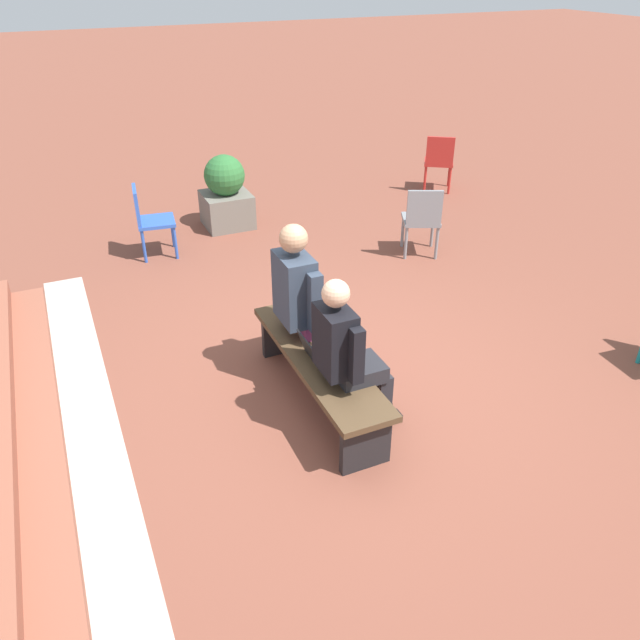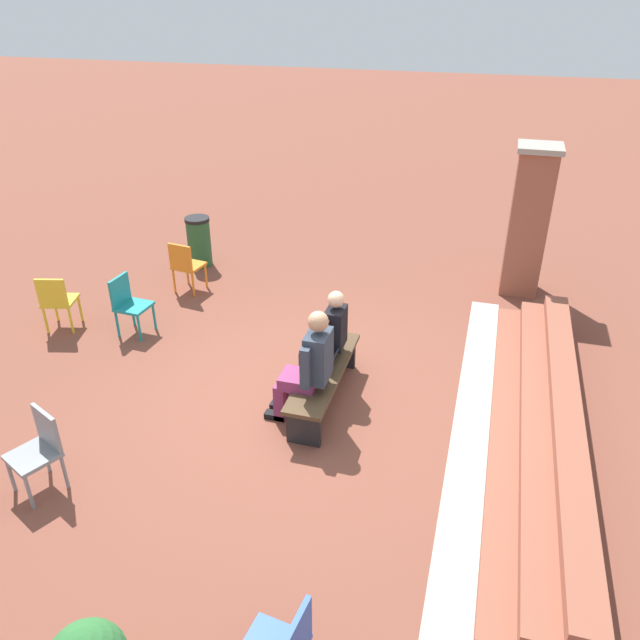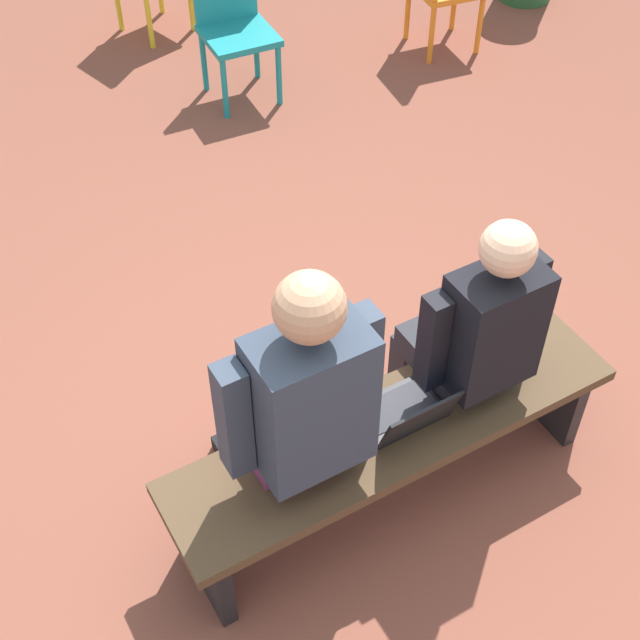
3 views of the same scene
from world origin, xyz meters
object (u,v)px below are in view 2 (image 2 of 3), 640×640
at_px(person_adult, 308,364).
at_px(plastic_chair_mid_courtyard, 39,447).
at_px(plastic_chair_near_bench_right, 128,302).
at_px(bench, 324,376).
at_px(plastic_chair_far_left, 186,264).
at_px(litter_bin, 199,241).
at_px(person_student, 327,335).
at_px(laptop, 326,364).
at_px(plastic_chair_far_right, 57,299).

xyz_separation_m(person_adult, plastic_chair_mid_courtyard, (1.72, -2.17, -0.26)).
bearing_deg(plastic_chair_mid_courtyard, person_adult, 128.35).
height_order(person_adult, plastic_chair_near_bench_right, person_adult).
bearing_deg(plastic_chair_mid_courtyard, plastic_chair_near_bench_right, -164.57).
distance_m(bench, plastic_chair_mid_courtyard, 3.07).
distance_m(plastic_chair_far_left, plastic_chair_near_bench_right, 1.41).
relative_size(bench, litter_bin, 2.09).
height_order(bench, person_student, person_student).
bearing_deg(laptop, plastic_chair_far_right, -98.22).
bearing_deg(person_adult, plastic_chair_near_bench_right, -112.20).
xyz_separation_m(person_student, plastic_chair_far_right, (-0.26, -3.98, -0.21)).
bearing_deg(bench, litter_bin, -136.08).
distance_m(plastic_chair_far_left, litter_bin, 1.08).
bearing_deg(bench, plastic_chair_far_left, -127.80).
relative_size(plastic_chair_mid_courtyard, litter_bin, 0.98).
bearing_deg(plastic_chair_far_right, plastic_chair_mid_courtyard, 33.52).
distance_m(person_adult, litter_bin, 4.79).
distance_m(bench, person_student, 0.50).
distance_m(person_adult, laptop, 0.49).
distance_m(laptop, litter_bin, 4.53).
height_order(person_student, plastic_chair_near_bench_right, person_student).
height_order(person_student, plastic_chair_far_left, person_student).
xyz_separation_m(person_adult, plastic_chair_far_left, (-2.61, -2.81, -0.26)).
height_order(plastic_chair_mid_courtyard, plastic_chair_far_left, same).
bearing_deg(person_student, laptop, 13.25).
height_order(plastic_chair_far_right, litter_bin, litter_bin).
relative_size(person_student, plastic_chair_near_bench_right, 1.52).
xyz_separation_m(person_adult, plastic_chair_near_bench_right, (-1.22, -2.98, -0.26)).
xyz_separation_m(bench, person_adult, (0.38, -0.07, 0.38)).
bearing_deg(plastic_chair_far_right, person_adult, 75.79).
bearing_deg(laptop, plastic_chair_mid_courtyard, -46.50).
bearing_deg(plastic_chair_far_right, plastic_chair_far_left, 144.08).
xyz_separation_m(plastic_chair_mid_courtyard, plastic_chair_far_right, (-2.72, -1.81, 0.00)).
bearing_deg(bench, plastic_chair_mid_courtyard, -46.95).
distance_m(plastic_chair_near_bench_right, litter_bin, 2.44).
distance_m(person_adult, plastic_chair_far_right, 4.11).
bearing_deg(litter_bin, plastic_chair_far_right, -18.58).
bearing_deg(laptop, litter_bin, -135.58).
distance_m(bench, plastic_chair_far_left, 3.65).
bearing_deg(plastic_chair_far_left, person_adult, 47.11).
relative_size(plastic_chair_far_right, plastic_chair_near_bench_right, 1.00).
distance_m(person_student, plastic_chair_mid_courtyard, 3.29).
xyz_separation_m(plastic_chair_mid_courtyard, litter_bin, (-5.37, -0.92, -0.05)).
bearing_deg(plastic_chair_far_right, bench, 81.14).
bearing_deg(litter_bin, plastic_chair_near_bench_right, 2.48).
xyz_separation_m(bench, litter_bin, (-3.28, -3.16, 0.08)).
xyz_separation_m(bench, plastic_chair_near_bench_right, (-0.84, -3.05, 0.13)).
bearing_deg(plastic_chair_near_bench_right, plastic_chair_far_left, 173.14).
relative_size(plastic_chair_near_bench_right, litter_bin, 0.98).
height_order(laptop, plastic_chair_mid_courtyard, plastic_chair_mid_courtyard).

